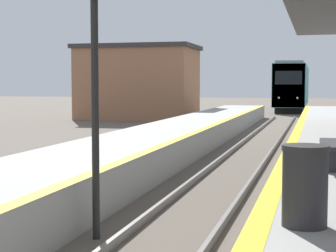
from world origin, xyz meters
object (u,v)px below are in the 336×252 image
Objects in this scene: bench at (335,142)px; signal_near at (94,33)px; trash_bin at (305,186)px; train at (293,86)px.

signal_near is at bearing -142.05° from bench.
bench is at bearing 84.44° from trash_bin.
trash_bin is 4.90m from bench.
signal_near is (-1.16, -47.44, 1.05)m from train.
train is 49.40m from trash_bin.
train is at bearing 92.51° from trash_bin.
train reaches higher than bench.
signal_near is 2.60× the size of bench.
trash_bin is (3.32, -1.91, -1.96)m from signal_near.
signal_near reaches higher than train.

